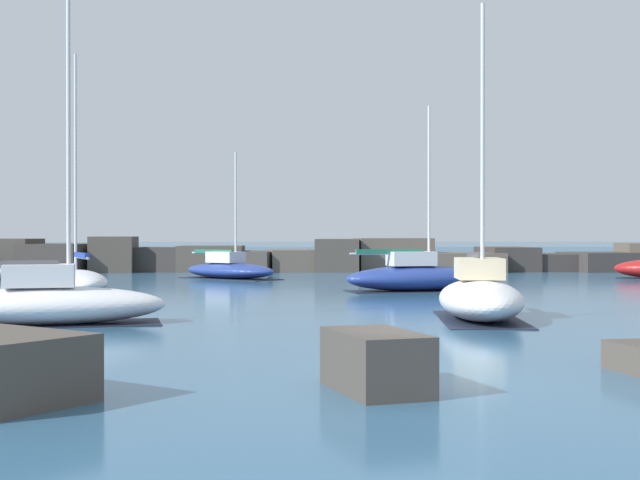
{
  "coord_description": "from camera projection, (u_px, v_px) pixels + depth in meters",
  "views": [
    {
      "loc": [
        -2.31,
        -15.18,
        2.58
      ],
      "look_at": [
        -0.19,
        32.7,
        2.28
      ],
      "focal_mm": 50.0,
      "sensor_mm": 36.0,
      "label": 1
    }
  ],
  "objects": [
    {
      "name": "sailboat_moored_7",
      "position": [
        229.0,
        269.0,
        51.78
      ],
      "size": [
        6.58,
        6.23,
        7.35
      ],
      "color": "navy",
      "rests_on": "ground"
    },
    {
      "name": "breakwater_jetty",
      "position": [
        301.0,
        258.0,
        62.17
      ],
      "size": [
        58.59,
        7.04,
        2.43
      ],
      "color": "#4C443D",
      "rests_on": "ground"
    },
    {
      "name": "sailboat_moored_2",
      "position": [
        50.0,
        302.0,
        25.39
      ],
      "size": [
        6.77,
        3.48,
        9.61
      ],
      "color": "white",
      "rests_on": "ground"
    },
    {
      "name": "foreground_rocks",
      "position": [
        192.0,
        364.0,
        14.45
      ],
      "size": [
        15.35,
        5.19,
        1.05
      ],
      "color": "#4C443D",
      "rests_on": "ground"
    },
    {
      "name": "open_sea_beyond",
      "position": [
        297.0,
        253.0,
        122.04
      ],
      "size": [
        400.0,
        116.0,
        0.01
      ],
      "color": "#235175",
      "rests_on": "ground"
    },
    {
      "name": "sailboat_moored_1",
      "position": [
        77.0,
        281.0,
        38.23
      ],
      "size": [
        4.35,
        6.28,
        10.41
      ],
      "color": "white",
      "rests_on": "ground"
    },
    {
      "name": "sailboat_moored_5",
      "position": [
        418.0,
        276.0,
        40.4
      ],
      "size": [
        7.13,
        3.6,
        8.44
      ],
      "color": "navy",
      "rests_on": "ground"
    },
    {
      "name": "ground_plane",
      "position": [
        415.0,
        385.0,
        15.28
      ],
      "size": [
        600.0,
        600.0,
        0.0
      ],
      "primitive_type": "plane",
      "color": "#336084"
    },
    {
      "name": "sailboat_moored_3",
      "position": [
        480.0,
        296.0,
        26.85
      ],
      "size": [
        2.97,
        6.28,
        9.42
      ],
      "color": "white",
      "rests_on": "ground"
    }
  ]
}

